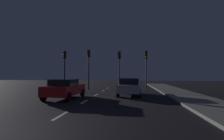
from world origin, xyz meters
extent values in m
plane|color=black|center=(0.00, 7.00, 0.00)|extent=(80.00, 80.00, 0.00)
cube|color=gray|center=(7.50, 7.00, 0.07)|extent=(3.00, 40.00, 0.15)
cube|color=silver|center=(0.00, 2.60, 0.00)|extent=(0.16, 1.60, 0.01)
cube|color=silver|center=(0.00, 6.40, 0.00)|extent=(0.16, 1.60, 0.01)
cube|color=silver|center=(0.00, 10.20, 0.00)|extent=(0.16, 1.60, 0.01)
cube|color=silver|center=(0.00, 14.00, 0.00)|extent=(0.16, 1.60, 0.01)
cube|color=silver|center=(0.00, 17.80, 0.00)|extent=(0.16, 1.60, 0.01)
cylinder|color=black|center=(-4.90, 15.05, 2.34)|extent=(0.14, 0.14, 4.68)
cube|color=#382D0C|center=(-4.90, 15.05, 4.23)|extent=(0.32, 0.24, 0.90)
sphere|color=red|center=(-4.90, 14.89, 4.53)|extent=(0.20, 0.20, 0.20)
sphere|color=#3F2D0C|center=(-4.90, 14.89, 4.23)|extent=(0.20, 0.20, 0.20)
sphere|color=#0C3319|center=(-4.90, 14.89, 3.93)|extent=(0.20, 0.20, 0.20)
cylinder|color=#2D2D30|center=(-1.92, 15.05, 2.38)|extent=(0.14, 0.14, 4.77)
cube|color=#382D0C|center=(-1.92, 15.05, 4.32)|extent=(0.32, 0.24, 0.90)
sphere|color=red|center=(-1.92, 14.89, 4.62)|extent=(0.20, 0.20, 0.20)
sphere|color=#3F2D0C|center=(-1.92, 14.89, 4.32)|extent=(0.20, 0.20, 0.20)
sphere|color=#0C3319|center=(-1.92, 14.89, 4.02)|extent=(0.20, 0.20, 0.20)
cylinder|color=#4C4C51|center=(1.74, 15.05, 2.26)|extent=(0.14, 0.14, 4.53)
cube|color=black|center=(1.74, 15.05, 4.08)|extent=(0.32, 0.24, 0.90)
sphere|color=red|center=(1.74, 14.89, 4.38)|extent=(0.20, 0.20, 0.20)
sphere|color=#3F2D0C|center=(1.74, 14.89, 4.08)|extent=(0.20, 0.20, 0.20)
sphere|color=#0C3319|center=(1.74, 14.89, 3.78)|extent=(0.20, 0.20, 0.20)
cylinder|color=#4C4C51|center=(4.80, 15.05, 2.27)|extent=(0.14, 0.14, 4.55)
cube|color=#382D0C|center=(4.80, 15.05, 4.10)|extent=(0.32, 0.24, 0.90)
sphere|color=#3F0C0C|center=(4.80, 14.89, 4.40)|extent=(0.20, 0.20, 0.20)
sphere|color=#3F2D0C|center=(4.80, 14.89, 4.10)|extent=(0.20, 0.20, 0.20)
sphere|color=#19D84C|center=(4.80, 14.89, 3.80)|extent=(0.20, 0.20, 0.20)
cube|color=silver|center=(2.94, 10.31, 0.65)|extent=(1.95, 4.09, 0.66)
cube|color=black|center=(2.93, 10.11, 1.24)|extent=(1.65, 1.87, 0.52)
cylinder|color=black|center=(2.16, 11.80, 0.32)|extent=(0.24, 0.65, 0.64)
cylinder|color=black|center=(3.84, 11.74, 0.32)|extent=(0.24, 0.65, 0.64)
cylinder|color=black|center=(2.05, 8.88, 0.32)|extent=(0.24, 0.65, 0.64)
cylinder|color=black|center=(3.73, 8.82, 0.32)|extent=(0.24, 0.65, 0.64)
cube|color=#B21919|center=(-1.90, 7.78, 0.66)|extent=(2.03, 4.10, 0.68)
cube|color=black|center=(-1.91, 7.58, 1.23)|extent=(1.73, 1.87, 0.46)
cylinder|color=black|center=(-2.74, 9.28, 0.32)|extent=(0.24, 0.65, 0.64)
cylinder|color=black|center=(-0.96, 9.23, 0.32)|extent=(0.24, 0.65, 0.64)
cylinder|color=black|center=(-2.83, 6.34, 0.32)|extent=(0.24, 0.65, 0.64)
cylinder|color=black|center=(-1.06, 6.29, 0.32)|extent=(0.24, 0.65, 0.64)
camera|label=1|loc=(3.05, -4.49, 1.80)|focal=26.91mm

